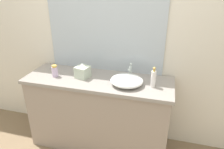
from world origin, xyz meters
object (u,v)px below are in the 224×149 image
Objects in this scene: lotion_bottle at (55,71)px; sink_basin at (127,80)px; soap_dispenser at (153,78)px; tissue_box at (83,71)px.

sink_basin is at bearing 1.10° from lotion_bottle.
sink_basin is 2.53× the size of lotion_bottle.
soap_dispenser is (0.26, 0.02, 0.05)m from sink_basin.
soap_dispenser reaches higher than lotion_bottle.
tissue_box is at bearing 178.24° from soap_dispenser.
tissue_box is (-0.77, 0.02, -0.02)m from soap_dispenser.
soap_dispenser reaches higher than tissue_box.
sink_basin is 0.81m from lotion_bottle.
lotion_bottle is 0.80× the size of tissue_box.
soap_dispenser is at bearing 4.49° from sink_basin.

